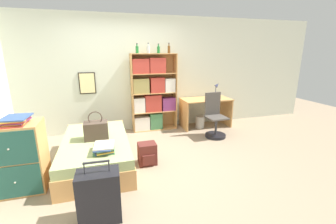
{
  "coord_description": "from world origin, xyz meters",
  "views": [
    {
      "loc": [
        -0.46,
        -3.58,
        1.82
      ],
      "look_at": [
        0.65,
        0.18,
        0.75
      ],
      "focal_mm": 24.0,
      "sensor_mm": 36.0,
      "label": 1
    }
  ],
  "objects_px": {
    "book_stack_on_bed": "(104,148)",
    "desk_lamp": "(217,88)",
    "bookcase": "(152,94)",
    "desk": "(206,107)",
    "bottle_clear": "(158,50)",
    "waste_bin": "(200,122)",
    "handbag": "(96,130)",
    "bottle_green": "(137,49)",
    "dresser": "(18,157)",
    "magazine_pile_on_dresser": "(16,120)",
    "desk_chair": "(215,122)",
    "suitcase": "(99,196)",
    "bottle_brown": "(148,49)",
    "backpack": "(147,154)",
    "bed": "(96,151)",
    "bottle_blue": "(169,49)"
  },
  "relations": [
    {
      "from": "suitcase",
      "to": "desk",
      "type": "xyz_separation_m",
      "value": [
        2.51,
        2.61,
        0.2
      ]
    },
    {
      "from": "suitcase",
      "to": "handbag",
      "type": "bearing_deg",
      "value": 91.26
    },
    {
      "from": "book_stack_on_bed",
      "to": "bottle_green",
      "type": "distance_m",
      "value": 2.49
    },
    {
      "from": "bookcase",
      "to": "suitcase",
      "type": "bearing_deg",
      "value": -113.57
    },
    {
      "from": "bookcase",
      "to": "desk_chair",
      "type": "height_order",
      "value": "bookcase"
    },
    {
      "from": "suitcase",
      "to": "bottle_brown",
      "type": "relative_size",
      "value": 3.21
    },
    {
      "from": "magazine_pile_on_dresser",
      "to": "backpack",
      "type": "height_order",
      "value": "magazine_pile_on_dresser"
    },
    {
      "from": "bookcase",
      "to": "desk",
      "type": "height_order",
      "value": "bookcase"
    },
    {
      "from": "bottle_blue",
      "to": "backpack",
      "type": "distance_m",
      "value": 2.48
    },
    {
      "from": "bed",
      "to": "bottle_green",
      "type": "height_order",
      "value": "bottle_green"
    },
    {
      "from": "magazine_pile_on_dresser",
      "to": "waste_bin",
      "type": "xyz_separation_m",
      "value": [
        3.29,
        1.71,
        -0.84
      ]
    },
    {
      "from": "bottle_brown",
      "to": "desk",
      "type": "xyz_separation_m",
      "value": [
        1.36,
        -0.17,
        -1.36
      ]
    },
    {
      "from": "bed",
      "to": "backpack",
      "type": "bearing_deg",
      "value": -17.07
    },
    {
      "from": "book_stack_on_bed",
      "to": "desk_lamp",
      "type": "bearing_deg",
      "value": 33.91
    },
    {
      "from": "suitcase",
      "to": "desk_lamp",
      "type": "bearing_deg",
      "value": 43.36
    },
    {
      "from": "magazine_pile_on_dresser",
      "to": "waste_bin",
      "type": "relative_size",
      "value": 1.27
    },
    {
      "from": "desk",
      "to": "handbag",
      "type": "bearing_deg",
      "value": -153.43
    },
    {
      "from": "book_stack_on_bed",
      "to": "magazine_pile_on_dresser",
      "type": "height_order",
      "value": "magazine_pile_on_dresser"
    },
    {
      "from": "bottle_clear",
      "to": "handbag",
      "type": "bearing_deg",
      "value": -134.37
    },
    {
      "from": "bookcase",
      "to": "desk_lamp",
      "type": "bearing_deg",
      "value": -4.64
    },
    {
      "from": "bed",
      "to": "dresser",
      "type": "xyz_separation_m",
      "value": [
        -0.95,
        -0.47,
        0.25
      ]
    },
    {
      "from": "backpack",
      "to": "desk",
      "type": "bearing_deg",
      "value": 40.51
    },
    {
      "from": "magazine_pile_on_dresser",
      "to": "bottle_green",
      "type": "xyz_separation_m",
      "value": [
        1.84,
        1.89,
        0.86
      ]
    },
    {
      "from": "book_stack_on_bed",
      "to": "bottle_clear",
      "type": "xyz_separation_m",
      "value": [
        1.3,
        1.97,
        1.35
      ]
    },
    {
      "from": "bottle_blue",
      "to": "desk_lamp",
      "type": "relative_size",
      "value": 0.59
    },
    {
      "from": "desk",
      "to": "desk_lamp",
      "type": "bearing_deg",
      "value": 5.02
    },
    {
      "from": "bed",
      "to": "bottle_brown",
      "type": "xyz_separation_m",
      "value": [
        1.2,
        1.42,
        1.64
      ]
    },
    {
      "from": "bed",
      "to": "desk_lamp",
      "type": "distance_m",
      "value": 3.21
    },
    {
      "from": "book_stack_on_bed",
      "to": "bookcase",
      "type": "xyz_separation_m",
      "value": [
        1.13,
        1.96,
        0.36
      ]
    },
    {
      "from": "dresser",
      "to": "book_stack_on_bed",
      "type": "bearing_deg",
      "value": -4.05
    },
    {
      "from": "desk_lamp",
      "to": "backpack",
      "type": "bearing_deg",
      "value": -143.22
    },
    {
      "from": "desk_lamp",
      "to": "bottle_green",
      "type": "bearing_deg",
      "value": 177.18
    },
    {
      "from": "bottle_brown",
      "to": "waste_bin",
      "type": "relative_size",
      "value": 0.77
    },
    {
      "from": "bookcase",
      "to": "bottle_clear",
      "type": "height_order",
      "value": "bottle_clear"
    },
    {
      "from": "backpack",
      "to": "bed",
      "type": "bearing_deg",
      "value": 162.93
    },
    {
      "from": "handbag",
      "to": "dresser",
      "type": "relative_size",
      "value": 0.49
    },
    {
      "from": "bottle_green",
      "to": "bottle_blue",
      "type": "xyz_separation_m",
      "value": [
        0.71,
        -0.0,
        0.01
      ]
    },
    {
      "from": "bottle_clear",
      "to": "waste_bin",
      "type": "height_order",
      "value": "bottle_clear"
    },
    {
      "from": "bottle_green",
      "to": "waste_bin",
      "type": "bearing_deg",
      "value": -7.09
    },
    {
      "from": "handbag",
      "to": "waste_bin",
      "type": "distance_m",
      "value": 2.7
    },
    {
      "from": "handbag",
      "to": "dresser",
      "type": "xyz_separation_m",
      "value": [
        -0.98,
        -0.46,
        -0.12
      ]
    },
    {
      "from": "bottle_blue",
      "to": "desk",
      "type": "height_order",
      "value": "bottle_blue"
    },
    {
      "from": "bottle_brown",
      "to": "desk_chair",
      "type": "relative_size",
      "value": 0.23
    },
    {
      "from": "dresser",
      "to": "bookcase",
      "type": "bearing_deg",
      "value": 40.32
    },
    {
      "from": "waste_bin",
      "to": "suitcase",
      "type": "bearing_deg",
      "value": -132.54
    },
    {
      "from": "bottle_green",
      "to": "desk_chair",
      "type": "distance_m",
      "value": 2.3
    },
    {
      "from": "magazine_pile_on_dresser",
      "to": "bottle_green",
      "type": "bearing_deg",
      "value": 45.78
    },
    {
      "from": "bottle_clear",
      "to": "desk",
      "type": "bearing_deg",
      "value": -8.22
    },
    {
      "from": "waste_bin",
      "to": "handbag",
      "type": "bearing_deg",
      "value": -153.01
    },
    {
      "from": "dresser",
      "to": "bottle_brown",
      "type": "distance_m",
      "value": 3.19
    }
  ]
}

